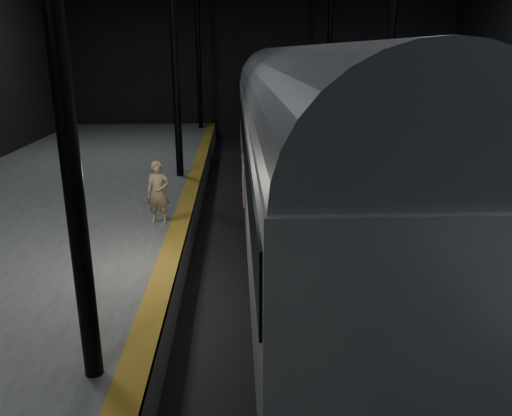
{
  "coord_description": "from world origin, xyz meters",
  "views": [
    {
      "loc": [
        -1.71,
        -10.27,
        5.47
      ],
      "look_at": [
        -1.26,
        0.69,
        2.0
      ],
      "focal_mm": 35.0,
      "sensor_mm": 36.0,
      "label": 1
    }
  ],
  "objects": [
    {
      "name": "train",
      "position": [
        -0.0,
        3.85,
        3.05
      ],
      "size": [
        3.06,
        20.44,
        5.46
      ],
      "color": "#ACAEB4",
      "rests_on": "ground"
    },
    {
      "name": "track",
      "position": [
        0.0,
        0.0,
        0.07
      ],
      "size": [
        2.4,
        43.0,
        0.24
      ],
      "color": "#3F3328",
      "rests_on": "ground"
    },
    {
      "name": "ground",
      "position": [
        0.0,
        0.0,
        0.0
      ],
      "size": [
        44.0,
        44.0,
        0.0
      ],
      "primitive_type": "plane",
      "color": "black",
      "rests_on": "ground"
    },
    {
      "name": "woman",
      "position": [
        -3.8,
        2.64,
        1.85
      ],
      "size": [
        0.65,
        0.45,
        1.7
      ],
      "primitive_type": "imported",
      "rotation": [
        0.0,
        0.0,
        -0.07
      ],
      "color": "tan",
      "rests_on": "platform_left"
    },
    {
      "name": "tactile_strip",
      "position": [
        -3.25,
        0.0,
        1.0
      ],
      "size": [
        0.5,
        43.8,
        0.01
      ],
      "primitive_type": "cube",
      "color": "olive",
      "rests_on": "platform_left"
    }
  ]
}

